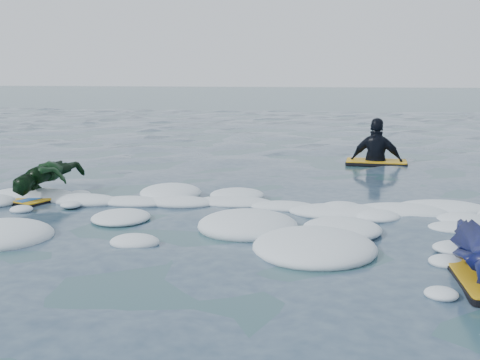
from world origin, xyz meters
name	(u,v)px	position (x,y,z in m)	size (l,w,h in m)	color
ground	(236,238)	(0.00, 0.00, 0.00)	(120.00, 120.00, 0.00)	#1D3C46
foam_band	(249,216)	(0.00, 1.03, 0.00)	(12.00, 3.10, 0.30)	white
prone_child_unit	(49,180)	(-3.02, 1.66, 0.27)	(0.84, 1.44, 0.54)	black
waiting_rider_unit	(376,163)	(1.90, 5.64, 0.04)	(1.23, 0.74, 1.77)	black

